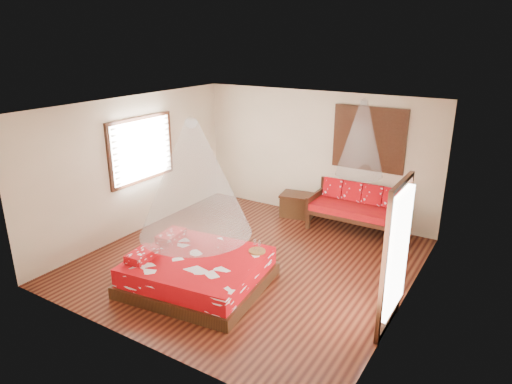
{
  "coord_description": "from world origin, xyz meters",
  "views": [
    {
      "loc": [
        4.04,
        -6.28,
        3.91
      ],
      "look_at": [
        -0.17,
        0.52,
        1.15
      ],
      "focal_mm": 32.0,
      "sensor_mm": 36.0,
      "label": 1
    }
  ],
  "objects": [
    {
      "name": "room",
      "position": [
        0.0,
        0.0,
        1.4
      ],
      "size": [
        5.54,
        5.54,
        2.84
      ],
      "color": "black",
      "rests_on": "ground"
    },
    {
      "name": "bed",
      "position": [
        -0.27,
        -1.16,
        0.25
      ],
      "size": [
        2.32,
        2.15,
        0.64
      ],
      "rotation": [
        0.0,
        0.0,
        0.12
      ],
      "color": "black",
      "rests_on": "floor"
    },
    {
      "name": "daybed",
      "position": [
        1.19,
        2.39,
        0.52
      ],
      "size": [
        1.97,
        0.87,
        0.98
      ],
      "color": "black",
      "rests_on": "floor"
    },
    {
      "name": "storage_chest",
      "position": [
        -0.25,
        2.45,
        0.26
      ],
      "size": [
        0.84,
        0.68,
        0.52
      ],
      "rotation": [
        0.0,
        0.0,
        0.18
      ],
      "color": "black",
      "rests_on": "floor"
    },
    {
      "name": "shutter_panel",
      "position": [
        1.19,
        2.72,
        1.9
      ],
      "size": [
        1.52,
        0.06,
        1.32
      ],
      "color": "black",
      "rests_on": "wall_back"
    },
    {
      "name": "window_left",
      "position": [
        -2.71,
        0.2,
        1.7
      ],
      "size": [
        0.1,
        1.74,
        1.34
      ],
      "color": "black",
      "rests_on": "wall_left"
    },
    {
      "name": "glazed_door",
      "position": [
        2.72,
        -0.6,
        1.07
      ],
      "size": [
        0.08,
        1.02,
        2.16
      ],
      "color": "black",
      "rests_on": "floor"
    },
    {
      "name": "wine_tray",
      "position": [
        0.46,
        -0.46,
        0.56
      ],
      "size": [
        0.28,
        0.28,
        0.23
      ],
      "rotation": [
        0.0,
        0.0,
        0.01
      ],
      "color": "brown",
      "rests_on": "bed"
    },
    {
      "name": "mosquito_net_main",
      "position": [
        -0.25,
        -1.15,
        1.85
      ],
      "size": [
        1.76,
        1.76,
        1.8
      ],
      "primitive_type": "cone",
      "color": "silver",
      "rests_on": "ceiling"
    },
    {
      "name": "mosquito_net_daybed",
      "position": [
        1.19,
        2.25,
        2.0
      ],
      "size": [
        0.94,
        0.94,
        1.5
      ],
      "primitive_type": "cone",
      "color": "silver",
      "rests_on": "ceiling"
    }
  ]
}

